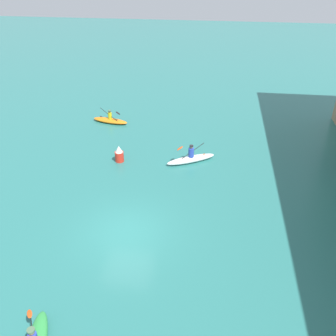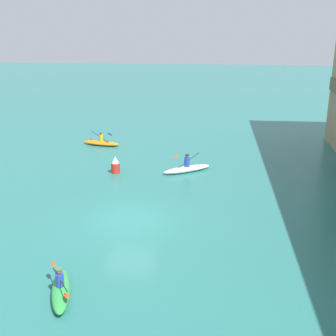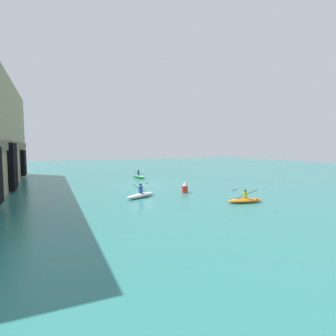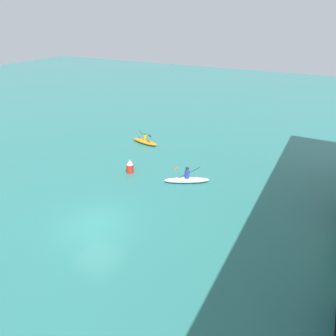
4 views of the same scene
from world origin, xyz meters
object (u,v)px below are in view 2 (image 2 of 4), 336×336
at_px(kayak_white, 187,168).
at_px(kayak_orange, 101,143).
at_px(kayak_green, 61,289).
at_px(marker_buoy, 115,165).

relative_size(kayak_white, kayak_orange, 1.07).
xyz_separation_m(kayak_green, marker_buoy, (-13.23, -0.37, 0.26)).
relative_size(kayak_white, kayak_green, 1.06).
bearing_deg(kayak_white, marker_buoy, 157.31).
distance_m(kayak_green, kayak_orange, 19.27).
relative_size(kayak_green, kayak_orange, 1.02).
bearing_deg(kayak_green, kayak_orange, 172.66).
distance_m(kayak_orange, marker_buoy, 6.28).
distance_m(kayak_green, marker_buoy, 13.24).
bearing_deg(kayak_white, kayak_green, -136.18).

